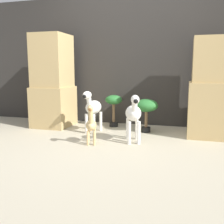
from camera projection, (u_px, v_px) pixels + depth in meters
name	position (u px, v px, depth m)	size (l,w,h in m)	color
ground_plane	(108.00, 147.00, 3.26)	(14.00, 14.00, 0.00)	#B2A88E
wall_back	(133.00, 61.00, 4.49)	(6.40, 0.08, 2.20)	#2D2B28
rock_pillar_left	(53.00, 83.00, 4.36)	(0.58, 0.64, 1.52)	tan
rock_pillar_right	(210.00, 91.00, 3.71)	(0.58, 0.64, 1.39)	tan
zebra_right	(134.00, 113.00, 3.41)	(0.30, 0.49, 0.64)	white
zebra_left	(93.00, 107.00, 3.94)	(0.24, 0.49, 0.64)	white
giraffe_figurine	(91.00, 124.00, 3.34)	(0.21, 0.38, 0.53)	tan
potted_palm_front	(114.00, 103.00, 4.36)	(0.28, 0.28, 0.53)	black
potted_palm_back	(146.00, 107.00, 3.96)	(0.35, 0.35, 0.51)	black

